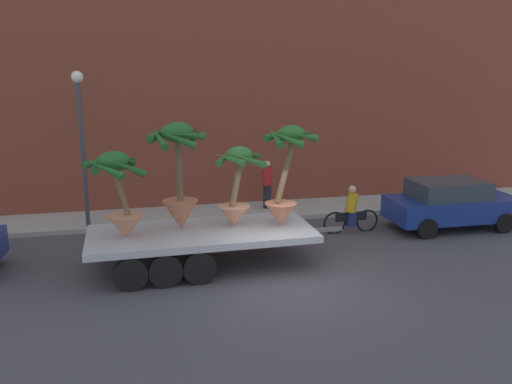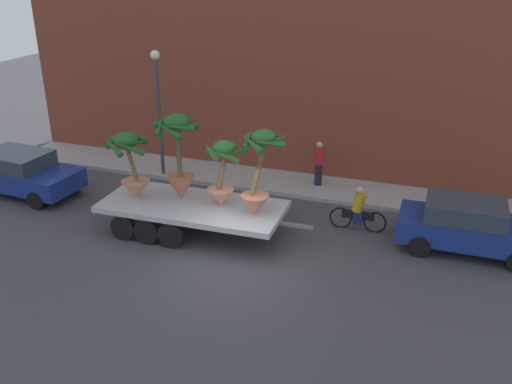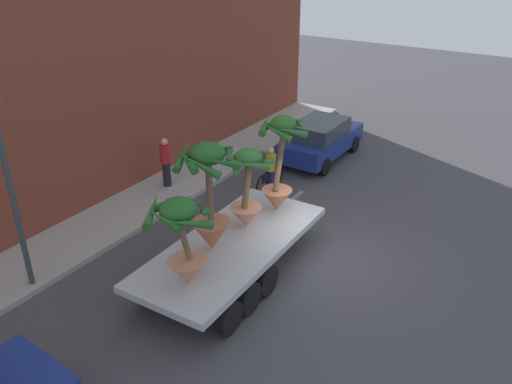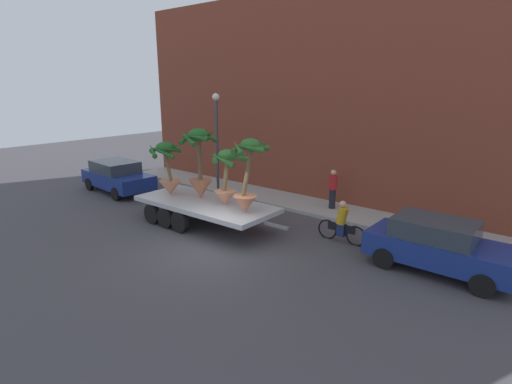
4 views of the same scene
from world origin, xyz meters
name	(u,v)px [view 4 (image 4 of 4)]	position (x,y,z in m)	size (l,w,h in m)	color
ground_plane	(216,249)	(0.00, 0.00, 0.00)	(60.00, 60.00, 0.00)	#423F44
sidewalk	(312,206)	(0.00, 6.10, 0.07)	(24.00, 2.20, 0.15)	#A39E99
building_facade	(336,98)	(0.00, 7.80, 4.78)	(24.00, 1.20, 9.56)	brown
flatbed_trailer	(201,206)	(-2.24, 1.41, 0.77)	(6.82, 2.59, 0.98)	#B7BABF
potted_palm_rear	(226,177)	(-1.01, 1.59, 2.06)	(1.37, 1.36, 2.13)	tan
potted_palm_middle	(248,176)	(0.24, 1.37, 2.32)	(1.40, 1.45, 2.67)	#C17251
potted_palm_front	(200,164)	(-2.51, 1.67, 2.39)	(1.50, 1.56, 2.79)	#B26647
potted_palm_extra	(168,167)	(-3.99, 1.25, 2.11)	(1.57, 1.63, 2.17)	tan
cyclist	(342,224)	(2.93, 3.29, 0.67)	(1.84, 0.35, 1.54)	black
parked_car	(438,245)	(6.23, 3.03, 0.83)	(4.13, 1.85, 1.58)	navy
trailing_car	(117,176)	(-9.30, 2.14, 0.83)	(4.47, 2.23, 1.58)	navy
pedestrian_near_gate	(333,188)	(0.94, 6.20, 1.04)	(0.36, 0.36, 1.71)	black
street_lamp	(217,129)	(-5.15, 5.30, 3.23)	(0.36, 0.36, 4.83)	#383D42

